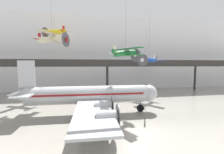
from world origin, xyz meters
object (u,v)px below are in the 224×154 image
airliner_silver_main (88,95)px  suspended_plane_blue_trainer (149,60)px  suspended_plane_green_biplane (126,53)px  info_sign_pedestal (145,122)px  suspended_plane_silver_racer (146,61)px  suspended_plane_yellow_lowwing (54,32)px  suspended_plane_cream_biplane (52,39)px

airliner_silver_main → suspended_plane_blue_trainer: bearing=34.2°
suspended_plane_green_biplane → info_sign_pedestal: 11.91m
suspended_plane_silver_racer → suspended_plane_blue_trainer: size_ratio=0.99×
airliner_silver_main → suspended_plane_green_biplane: bearing=-3.4°
info_sign_pedestal → suspended_plane_yellow_lowwing: bearing=140.4°
suspended_plane_green_biplane → info_sign_pedestal: bearing=-106.6°
suspended_plane_cream_biplane → suspended_plane_yellow_lowwing: bearing=121.7°
suspended_plane_green_biplane → suspended_plane_yellow_lowwing: suspended_plane_yellow_lowwing is taller
suspended_plane_silver_racer → suspended_plane_blue_trainer: bearing=-74.6°
suspended_plane_yellow_lowwing → suspended_plane_silver_racer: bearing=-143.4°
airliner_silver_main → suspended_plane_silver_racer: (19.65, 21.33, 6.65)m
airliner_silver_main → suspended_plane_yellow_lowwing: bearing=118.1°
suspended_plane_silver_racer → suspended_plane_yellow_lowwing: (-28.00, -4.15, 7.52)m
airliner_silver_main → suspended_plane_green_biplane: suspended_plane_green_biplane is taller
suspended_plane_silver_racer → suspended_plane_blue_trainer: suspended_plane_silver_racer is taller
suspended_plane_cream_biplane → suspended_plane_silver_racer: suspended_plane_cream_biplane is taller
suspended_plane_silver_racer → suspended_plane_yellow_lowwing: bearing=-137.0°
airliner_silver_main → suspended_plane_silver_racer: suspended_plane_silver_racer is taller
suspended_plane_green_biplane → suspended_plane_cream_biplane: (-13.57, 7.87, 3.31)m
airliner_silver_main → info_sign_pedestal: (7.84, -6.59, -2.91)m
suspended_plane_blue_trainer → suspended_plane_green_biplane: bearing=12.1°
suspended_plane_cream_biplane → suspended_plane_blue_trainer: 23.11m
info_sign_pedestal → suspended_plane_silver_racer: bearing=83.3°
airliner_silver_main → suspended_plane_blue_trainer: (15.62, 9.76, 6.50)m
suspended_plane_cream_biplane → airliner_silver_main: bearing=-22.2°
suspended_plane_yellow_lowwing → info_sign_pedestal: suspended_plane_yellow_lowwing is taller
suspended_plane_green_biplane → suspended_plane_silver_racer: 25.58m
suspended_plane_yellow_lowwing → suspended_plane_blue_trainer: bearing=-169.0°
suspended_plane_cream_biplane → suspended_plane_blue_trainer: bearing=30.2°
airliner_silver_main → suspended_plane_green_biplane: (6.59, -0.65, 7.35)m
suspended_plane_yellow_lowwing → info_sign_pedestal: size_ratio=6.17×
airliner_silver_main → suspended_plane_silver_racer: bearing=49.5°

